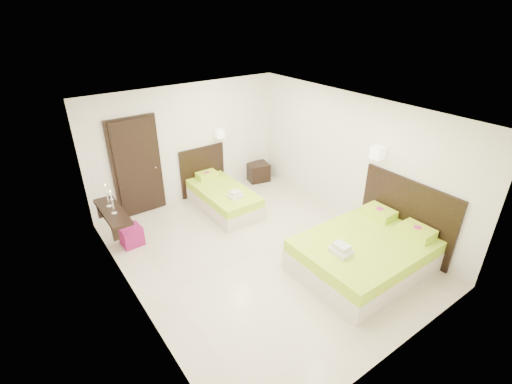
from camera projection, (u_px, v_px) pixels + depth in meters
floor at (261, 253)px, 6.80m from camera, size 5.50×5.50×0.00m
bed_single at (221, 195)px, 8.20m from camera, size 1.12×1.86×1.54m
bed_double at (367, 251)px, 6.30m from camera, size 2.20×1.87×1.82m
nightstand at (258, 172)px, 9.45m from camera, size 0.60×0.56×0.45m
ottoman at (131, 236)px, 6.96m from camera, size 0.39×0.39×0.37m
door at (137, 168)px, 7.64m from camera, size 1.02×0.15×2.14m
console_shelf at (112, 212)px, 6.50m from camera, size 0.35×1.20×0.78m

